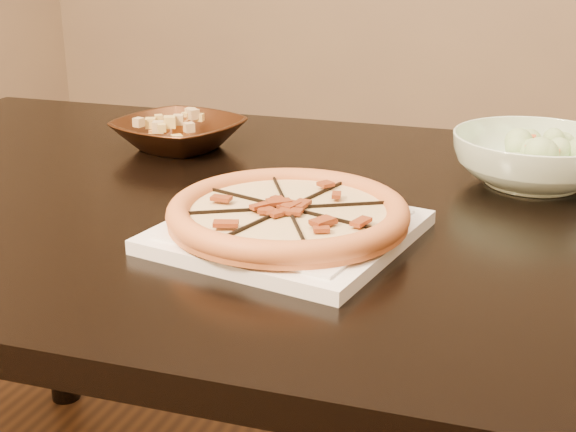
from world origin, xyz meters
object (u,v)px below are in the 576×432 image
Objects in this scene: plate at (288,231)px; bronze_bowl at (179,134)px; dining_table at (242,251)px; salad_bowl at (534,159)px; pizza at (288,213)px.

bronze_bowl is at bearing 134.85° from plate.
salad_bowl reaches higher than dining_table.
pizza is (0.13, -0.14, 0.13)m from dining_table.
plate is 1.33× the size of salad_bowl.
bronze_bowl is at bearing -179.08° from salad_bowl.
dining_table is at bearing 132.38° from pizza.
pizza is at bearing 157.10° from plate.
bronze_bowl is at bearing 136.53° from dining_table.
pizza reaches higher than dining_table.
pizza is at bearing -128.07° from salad_bowl.
salad_bowl reaches higher than pizza.
plate is (0.13, -0.14, 0.10)m from dining_table.
dining_table is 0.46m from salad_bowl.
bronze_bowl is 0.86× the size of salad_bowl.
pizza is 1.45× the size of bronze_bowl.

